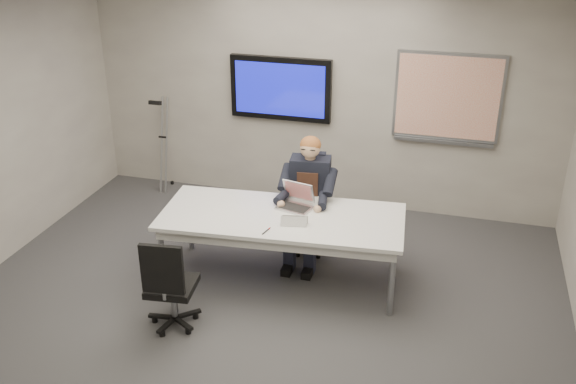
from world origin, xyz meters
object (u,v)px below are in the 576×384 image
(conference_table, at_px, (282,223))
(seated_person, at_px, (306,214))
(office_chair_far, at_px, (309,226))
(laptop, at_px, (296,201))
(office_chair_near, at_px, (172,300))

(conference_table, height_order, seated_person, seated_person)
(conference_table, relative_size, seated_person, 1.82)
(office_chair_far, bearing_deg, laptop, -118.11)
(conference_table, distance_m, seated_person, 0.50)
(laptop, bearing_deg, office_chair_near, -109.17)
(office_chair_far, distance_m, laptop, 0.71)
(office_chair_far, xyz_separation_m, office_chair_near, (-0.87, -1.79, 0.01))
(seated_person, bearing_deg, office_chair_near, -127.17)
(seated_person, bearing_deg, office_chair_far, 86.66)
(office_chair_far, bearing_deg, office_chair_near, -140.42)
(laptop, bearing_deg, seated_person, 91.54)
(seated_person, distance_m, laptop, 0.34)
(conference_table, bearing_deg, seated_person, 68.97)
(conference_table, distance_m, office_chair_near, 1.37)
(office_chair_near, bearing_deg, laptop, -129.34)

